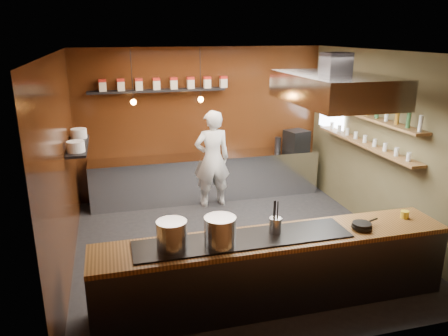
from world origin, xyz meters
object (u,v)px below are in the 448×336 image
object	(u,v)px
chef	(212,159)
espresso_machine	(296,140)
extractor_hood	(334,88)
stockpot_large	(172,235)
stockpot_small	(220,231)

from	to	relation	value
chef	espresso_machine	bearing A→B (deg)	-172.76
extractor_hood	espresso_machine	bearing A→B (deg)	76.45
extractor_hood	chef	world-z (taller)	extractor_hood
extractor_hood	stockpot_large	world-z (taller)	extractor_hood
stockpot_small	espresso_machine	size ratio (longest dim) A/B	0.86
stockpot_large	chef	distance (m)	3.63
extractor_hood	espresso_machine	world-z (taller)	extractor_hood
stockpot_large	espresso_machine	bearing A→B (deg)	49.78
extractor_hood	stockpot_large	distance (m)	3.16
extractor_hood	chef	size ratio (longest dim) A/B	1.06
stockpot_large	espresso_machine	xyz separation A→B (m)	(3.15, 3.73, 0.00)
stockpot_small	chef	distance (m)	3.53
espresso_machine	extractor_hood	bearing A→B (deg)	-119.01
extractor_hood	stockpot_large	xyz separation A→B (m)	(-2.55, -1.23, -1.40)
stockpot_large	stockpot_small	size ratio (longest dim) A/B	0.94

